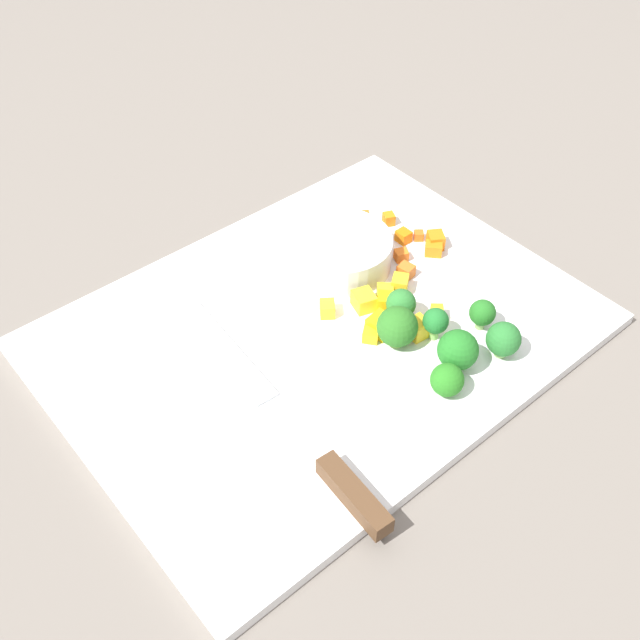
# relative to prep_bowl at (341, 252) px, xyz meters

# --- Properties ---
(ground_plane) EXTENTS (4.00, 4.00, 0.00)m
(ground_plane) POSITION_rel_prep_bowl_xyz_m (0.08, 0.06, -0.03)
(ground_plane) COLOR slate
(cutting_board) EXTENTS (0.50, 0.38, 0.01)m
(cutting_board) POSITION_rel_prep_bowl_xyz_m (0.08, 0.06, -0.02)
(cutting_board) COLOR white
(cutting_board) RESTS_ON ground_plane
(prep_bowl) EXTENTS (0.11, 0.11, 0.03)m
(prep_bowl) POSITION_rel_prep_bowl_xyz_m (0.00, 0.00, 0.00)
(prep_bowl) COLOR white
(prep_bowl) RESTS_ON cutting_board
(chef_knife) EXTENTS (0.05, 0.33, 0.02)m
(chef_knife) POSITION_rel_prep_bowl_xyz_m (0.18, 0.15, -0.01)
(chef_knife) COLOR silver
(chef_knife) RESTS_ON cutting_board
(carrot_dice_0) EXTENTS (0.02, 0.02, 0.01)m
(carrot_dice_0) POSITION_rel_prep_bowl_xyz_m (-0.09, 0.05, -0.01)
(carrot_dice_0) COLOR orange
(carrot_dice_0) RESTS_ON cutting_board
(carrot_dice_1) EXTENTS (0.02, 0.02, 0.01)m
(carrot_dice_1) POSITION_rel_prep_bowl_xyz_m (-0.04, 0.06, -0.01)
(carrot_dice_1) COLOR orange
(carrot_dice_1) RESTS_ON cutting_board
(carrot_dice_2) EXTENTS (0.02, 0.02, 0.02)m
(carrot_dice_2) POSITION_rel_prep_bowl_xyz_m (-0.10, 0.04, -0.01)
(carrot_dice_2) COLOR orange
(carrot_dice_2) RESTS_ON cutting_board
(carrot_dice_3) EXTENTS (0.01, 0.01, 0.01)m
(carrot_dice_3) POSITION_rel_prep_bowl_xyz_m (-0.09, 0.02, -0.01)
(carrot_dice_3) COLOR orange
(carrot_dice_3) RESTS_ON cutting_board
(carrot_dice_4) EXTENTS (0.02, 0.02, 0.01)m
(carrot_dice_4) POSITION_rel_prep_bowl_xyz_m (-0.05, 0.04, -0.01)
(carrot_dice_4) COLOR orange
(carrot_dice_4) RESTS_ON cutting_board
(carrot_dice_5) EXTENTS (0.02, 0.02, 0.02)m
(carrot_dice_5) POSITION_rel_prep_bowl_xyz_m (-0.06, -0.03, -0.01)
(carrot_dice_5) COLOR orange
(carrot_dice_5) RESTS_ON cutting_board
(carrot_dice_6) EXTENTS (0.01, 0.01, 0.01)m
(carrot_dice_6) POSITION_rel_prep_bowl_xyz_m (-0.08, 0.01, -0.01)
(carrot_dice_6) COLOR orange
(carrot_dice_6) RESTS_ON cutting_board
(carrot_dice_7) EXTENTS (0.02, 0.02, 0.01)m
(carrot_dice_7) POSITION_rel_prep_bowl_xyz_m (-0.09, -0.02, -0.01)
(carrot_dice_7) COLOR orange
(carrot_dice_7) RESTS_ON cutting_board
(pepper_dice_0) EXTENTS (0.02, 0.02, 0.02)m
(pepper_dice_0) POSITION_rel_prep_bowl_xyz_m (0.01, 0.08, -0.01)
(pepper_dice_0) COLOR yellow
(pepper_dice_0) RESTS_ON cutting_board
(pepper_dice_1) EXTENTS (0.03, 0.03, 0.02)m
(pepper_dice_1) POSITION_rel_prep_bowl_xyz_m (0.04, 0.10, -0.01)
(pepper_dice_1) COLOR yellow
(pepper_dice_1) RESTS_ON cutting_board
(pepper_dice_2) EXTENTS (0.02, 0.02, 0.01)m
(pepper_dice_2) POSITION_rel_prep_bowl_xyz_m (0.02, 0.11, -0.01)
(pepper_dice_2) COLOR yellow
(pepper_dice_2) RESTS_ON cutting_board
(pepper_dice_3) EXTENTS (0.02, 0.02, 0.01)m
(pepper_dice_3) POSITION_rel_prep_bowl_xyz_m (-0.02, 0.12, -0.01)
(pepper_dice_3) COLOR yellow
(pepper_dice_3) RESTS_ON cutting_board
(pepper_dice_4) EXTENTS (0.02, 0.02, 0.01)m
(pepper_dice_4) POSITION_rel_prep_bowl_xyz_m (0.05, 0.10, -0.01)
(pepper_dice_4) COLOR yellow
(pepper_dice_4) RESTS_ON cutting_board
(pepper_dice_5) EXTENTS (0.02, 0.02, 0.02)m
(pepper_dice_5) POSITION_rel_prep_bowl_xyz_m (-0.02, 0.07, -0.01)
(pepper_dice_5) COLOR yellow
(pepper_dice_5) RESTS_ON cutting_board
(pepper_dice_6) EXTENTS (0.02, 0.02, 0.02)m
(pepper_dice_6) POSITION_rel_prep_bowl_xyz_m (0.01, 0.13, -0.01)
(pepper_dice_6) COLOR yellow
(pepper_dice_6) RESTS_ON cutting_board
(pepper_dice_7) EXTENTS (0.03, 0.03, 0.01)m
(pepper_dice_7) POSITION_rel_prep_bowl_xyz_m (0.00, 0.07, -0.01)
(pepper_dice_7) COLOR yellow
(pepper_dice_7) RESTS_ON cutting_board
(pepper_dice_8) EXTENTS (0.03, 0.03, 0.02)m
(pepper_dice_8) POSITION_rel_prep_bowl_xyz_m (0.03, 0.06, -0.01)
(pepper_dice_8) COLOR yellow
(pepper_dice_8) RESTS_ON cutting_board
(pepper_dice_9) EXTENTS (0.02, 0.02, 0.01)m
(pepper_dice_9) POSITION_rel_prep_bowl_xyz_m (0.06, 0.05, -0.01)
(pepper_dice_9) COLOR yellow
(pepper_dice_9) RESTS_ON cutting_board
(broccoli_floret_0) EXTENTS (0.03, 0.03, 0.03)m
(broccoli_floret_0) POSITION_rel_prep_bowl_xyz_m (-0.04, 0.16, 0.00)
(broccoli_floret_0) COLOR #85AD5F
(broccoli_floret_0) RESTS_ON cutting_board
(broccoli_floret_1) EXTENTS (0.03, 0.03, 0.04)m
(broccoli_floret_1) POSITION_rel_prep_bowl_xyz_m (0.01, 0.10, 0.00)
(broccoli_floret_1) COLOR #97AC69
(broccoli_floret_1) RESTS_ON cutting_board
(broccoli_floret_2) EXTENTS (0.03, 0.03, 0.03)m
(broccoli_floret_2) POSITION_rel_prep_bowl_xyz_m (0.04, 0.19, -0.00)
(broccoli_floret_2) COLOR #8DC261
(broccoli_floret_2) RESTS_ON cutting_board
(broccoli_floret_3) EXTENTS (0.04, 0.04, 0.04)m
(broccoli_floret_3) POSITION_rel_prep_bowl_xyz_m (0.02, 0.18, 0.01)
(broccoli_floret_3) COLOR #93B85D
(broccoli_floret_3) RESTS_ON cutting_board
(broccoli_floret_4) EXTENTS (0.04, 0.04, 0.04)m
(broccoli_floret_4) POSITION_rel_prep_bowl_xyz_m (0.04, 0.12, 0.00)
(broccoli_floret_4) COLOR #96BC5C
(broccoli_floret_4) RESTS_ON cutting_board
(broccoli_floret_5) EXTENTS (0.03, 0.03, 0.04)m
(broccoli_floret_5) POSITION_rel_prep_bowl_xyz_m (0.00, 0.14, 0.00)
(broccoli_floret_5) COLOR #84BD59
(broccoli_floret_5) RESTS_ON cutting_board
(broccoli_floret_6) EXTENTS (0.03, 0.03, 0.04)m
(broccoli_floret_6) POSITION_rel_prep_bowl_xyz_m (-0.03, 0.19, 0.00)
(broccoli_floret_6) COLOR #89B86A
(broccoli_floret_6) RESTS_ON cutting_board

